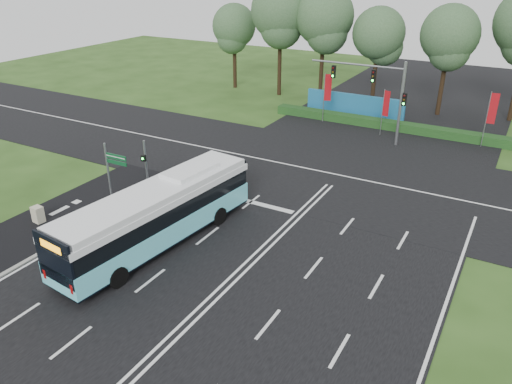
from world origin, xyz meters
TOP-DOWN VIEW (x-y plane):
  - ground at (0.00, 0.00)m, footprint 120.00×120.00m
  - road_main at (0.00, 0.00)m, footprint 20.00×120.00m
  - road_cross at (0.00, 12.00)m, footprint 120.00×14.00m
  - bike_path at (-12.50, -3.00)m, footprint 5.00×18.00m
  - kerb_strip at (-10.10, -3.00)m, footprint 0.25×18.00m
  - city_bus at (-5.14, -1.94)m, footprint 4.03×13.01m
  - pedestrian_signal at (-10.20, 2.96)m, footprint 0.33×0.43m
  - street_sign at (-10.48, 0.24)m, footprint 1.67×0.13m
  - utility_cabinet at (-13.10, -3.60)m, footprint 0.69×0.60m
  - banner_flag_left at (-5.76, 23.75)m, footprint 0.65×0.31m
  - banner_flag_mid at (0.30, 22.29)m, footprint 0.60×0.22m
  - banner_flag_right at (8.62, 23.57)m, footprint 0.70×0.12m
  - traffic_light_gantry at (0.21, 20.50)m, footprint 8.41×0.28m
  - hedge at (0.00, 24.50)m, footprint 22.00×1.20m
  - blue_hoarding at (-4.00, 27.00)m, footprint 10.00×0.30m
  - eucalyptus_row at (3.11, 31.23)m, footprint 52.73×9.67m

SIDE VIEW (x-z plane):
  - ground at x=0.00m, z-range 0.00..0.00m
  - road_main at x=0.00m, z-range 0.00..0.04m
  - road_cross at x=0.00m, z-range 0.00..0.05m
  - bike_path at x=-12.50m, z-range 0.00..0.06m
  - kerb_strip at x=-10.10m, z-range 0.00..0.12m
  - hedge at x=0.00m, z-range 0.00..0.80m
  - utility_cabinet at x=-13.10m, z-range 0.00..1.05m
  - blue_hoarding at x=-4.00m, z-range 0.00..2.20m
  - city_bus at x=-5.14m, z-range 0.01..3.69m
  - pedestrian_signal at x=-10.20m, z-range 0.17..3.85m
  - street_sign at x=-10.48m, z-range 0.54..4.81m
  - banner_flag_mid at x=0.30m, z-range 0.65..4.84m
  - banner_flag_left at x=-5.76m, z-range 0.71..5.42m
  - banner_flag_right at x=8.62m, z-range 0.71..5.44m
  - traffic_light_gantry at x=0.21m, z-range 1.16..8.16m
  - eucalyptus_row at x=3.11m, z-range 2.17..14.68m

